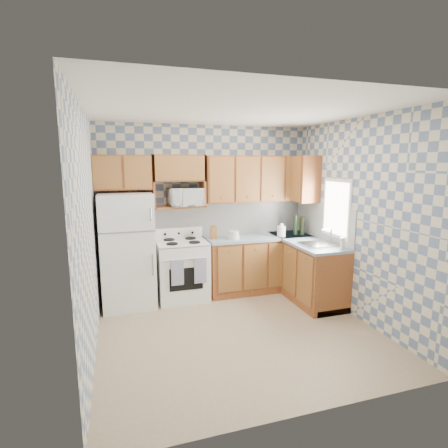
{
  "coord_description": "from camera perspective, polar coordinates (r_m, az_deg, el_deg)",
  "views": [
    {
      "loc": [
        -1.39,
        -3.91,
        2.1
      ],
      "look_at": [
        0.05,
        0.75,
        1.25
      ],
      "focal_mm": 28.0,
      "sensor_mm": 36.0,
      "label": 1
    }
  ],
  "objects": [
    {
      "name": "cooktop",
      "position": [
        5.41,
        -6.94,
        -2.97
      ],
      "size": [
        0.76,
        0.65,
        0.02
      ],
      "primitive_type": "cube",
      "color": "silver",
      "rests_on": "stove_body"
    },
    {
      "name": "food_containers",
      "position": [
        5.52,
        1.56,
        -1.78
      ],
      "size": [
        0.19,
        0.19,
        0.13
      ],
      "primitive_type": null,
      "color": "beige",
      "rests_on": "countertop_back"
    },
    {
      "name": "dish_towel_left",
      "position": [
        5.15,
        -7.6,
        -7.86
      ],
      "size": [
        0.18,
        0.02,
        0.38
      ],
      "primitive_type": "cube",
      "color": "navy",
      "rests_on": "stove_body"
    },
    {
      "name": "window",
      "position": [
        5.38,
        17.88,
        2.46
      ],
      "size": [
        0.02,
        0.66,
        0.86
      ],
      "primitive_type": "cube",
      "color": "silver",
      "rests_on": "right_wall"
    },
    {
      "name": "right_wall",
      "position": [
        5.05,
        20.88,
        0.67
      ],
      "size": [
        0.02,
        3.2,
        2.7
      ],
      "primitive_type": "cube",
      "color": "slate",
      "rests_on": "ground"
    },
    {
      "name": "back_wall",
      "position": [
        5.74,
        -2.99,
        2.36
      ],
      "size": [
        3.4,
        0.02,
        2.7
      ],
      "primitive_type": "cube",
      "color": "slate",
      "rests_on": "ground"
    },
    {
      "name": "electric_kettle",
      "position": [
        5.76,
        9.34,
        -1.2
      ],
      "size": [
        0.14,
        0.14,
        0.17
      ],
      "primitive_type": "cylinder",
      "color": "white",
      "rests_on": "countertop_back"
    },
    {
      "name": "dish_towel_right",
      "position": [
        5.22,
        -3.88,
        -7.57
      ],
      "size": [
        0.18,
        0.02,
        0.38
      ],
      "primitive_type": "cube",
      "color": "navy",
      "rests_on": "stove_body"
    },
    {
      "name": "knife_block",
      "position": [
        5.52,
        -1.7,
        -1.38
      ],
      "size": [
        0.1,
        0.1,
        0.21
      ],
      "primitive_type": "cube",
      "rotation": [
        0.0,
        0.0,
        -0.07
      ],
      "color": "brown",
      "rests_on": "countertop_back"
    },
    {
      "name": "countertop_back",
      "position": [
        5.79,
        5.75,
        -2.14
      ],
      "size": [
        1.77,
        0.63,
        0.04
      ],
      "primitive_type": "cube",
      "color": "gray",
      "rests_on": "base_cabinets_back"
    },
    {
      "name": "base_cabinets_back",
      "position": [
        5.91,
        5.65,
        -6.49
      ],
      "size": [
        1.75,
        0.6,
        0.88
      ],
      "primitive_type": "cube",
      "color": "brown",
      "rests_on": "floor"
    },
    {
      "name": "sink",
      "position": [
        5.31,
        15.06,
        -3.25
      ],
      "size": [
        0.48,
        0.4,
        0.03
      ],
      "primitive_type": "cube",
      "color": "#B7B7BC",
      "rests_on": "countertop_right"
    },
    {
      "name": "stove_body",
      "position": [
        5.52,
        -6.84,
        -7.57
      ],
      "size": [
        0.76,
        0.65,
        0.9
      ],
      "primitive_type": "cube",
      "color": "white",
      "rests_on": "floor"
    },
    {
      "name": "bottle_1",
      "position": [
        5.95,
        12.7,
        -0.34
      ],
      "size": [
        0.07,
        0.07,
        0.3
      ],
      "primitive_type": "cylinder",
      "color": "black",
      "rests_on": "countertop_back"
    },
    {
      "name": "backsplash_back",
      "position": [
        5.86,
        0.84,
        1.04
      ],
      "size": [
        2.6,
        0.02,
        0.56
      ],
      "primitive_type": "cube",
      "color": "white",
      "rests_on": "back_wall"
    },
    {
      "name": "upper_cabinets_right",
      "position": [
        5.94,
        12.45,
        7.24
      ],
      "size": [
        0.33,
        0.7,
        0.74
      ],
      "primitive_type": "cube",
      "color": "brown",
      "rests_on": "right_wall"
    },
    {
      "name": "refrigerator",
      "position": [
        5.32,
        -15.46,
        -4.19
      ],
      "size": [
        0.75,
        0.7,
        1.68
      ],
      "primitive_type": "cube",
      "color": "white",
      "rests_on": "floor"
    },
    {
      "name": "bottle_2",
      "position": [
        6.06,
        12.51,
        -0.26
      ],
      "size": [
        0.07,
        0.07,
        0.28
      ],
      "primitive_type": "cylinder",
      "color": "#5E2C0D",
      "rests_on": "countertop_back"
    },
    {
      "name": "microwave_shelf",
      "position": [
        5.47,
        -7.35,
        2.81
      ],
      "size": [
        0.8,
        0.33,
        0.03
      ],
      "primitive_type": "cube",
      "color": "brown",
      "rests_on": "back_wall"
    },
    {
      "name": "bottle_0",
      "position": [
        5.95,
        11.58,
        -0.19
      ],
      "size": [
        0.07,
        0.07,
        0.32
      ],
      "primitive_type": "cylinder",
      "color": "black",
      "rests_on": "countertop_back"
    },
    {
      "name": "countertop_right",
      "position": [
        5.61,
        13.11,
        -2.74
      ],
      "size": [
        0.63,
        1.6,
        0.04
      ],
      "primitive_type": "cube",
      "color": "gray",
      "rests_on": "base_cabinets_right"
    },
    {
      "name": "base_cabinets_right",
      "position": [
        5.73,
        12.97,
        -7.23
      ],
      "size": [
        0.6,
        1.6,
        0.88
      ],
      "primitive_type": "cube",
      "color": "brown",
      "rests_on": "floor"
    },
    {
      "name": "microwave",
      "position": [
        5.41,
        -6.36,
        4.39
      ],
      "size": [
        0.55,
        0.42,
        0.28
      ],
      "primitive_type": "imported",
      "rotation": [
        0.0,
        0.0,
        0.18
      ],
      "color": "white",
      "rests_on": "microwave_shelf"
    },
    {
      "name": "floor",
      "position": [
        4.66,
        2.24,
        -16.94
      ],
      "size": [
        3.4,
        3.4,
        0.0
      ],
      "primitive_type": "plane",
      "color": "#8B7759",
      "rests_on": "ground"
    },
    {
      "name": "upper_cabinets_back",
      "position": [
        5.8,
        5.37,
        7.37
      ],
      "size": [
        1.75,
        0.33,
        0.74
      ],
      "primitive_type": "cube",
      "color": "brown",
      "rests_on": "back_wall"
    },
    {
      "name": "backsplash_right",
      "position": [
        5.7,
        15.79,
        0.43
      ],
      "size": [
        0.02,
        1.6,
        0.56
      ],
      "primitive_type": "cube",
      "color": "white",
      "rests_on": "right_wall"
    },
    {
      "name": "soap_bottle",
      "position": [
        5.1,
        18.75,
        -3.07
      ],
      "size": [
        0.06,
        0.06,
        0.17
      ],
      "primitive_type": "cylinder",
      "color": "beige",
      "rests_on": "countertop_right"
    },
    {
      "name": "backguard",
      "position": [
        5.65,
        -7.46,
        -1.43
      ],
      "size": [
        0.76,
        0.08,
        0.17
      ],
      "primitive_type": "cube",
      "color": "white",
      "rests_on": "cooktop"
    },
    {
      "name": "upper_cabinets_fridge",
      "position": [
        5.35,
        -16.25,
        8.1
      ],
      "size": [
        0.82,
        0.33,
        0.5
      ],
      "primitive_type": "cube",
      "color": "brown",
      "rests_on": "back_wall"
    }
  ]
}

